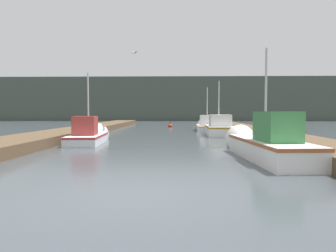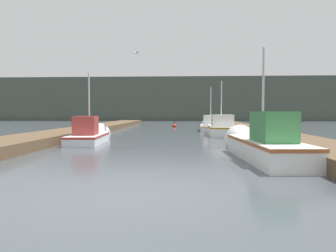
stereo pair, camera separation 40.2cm
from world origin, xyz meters
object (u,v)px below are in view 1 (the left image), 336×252
fishing_boat_1 (89,135)px  fishing_boat_2 (218,128)px  fishing_boat_3 (207,126)px  seagull_lead (134,53)px  mooring_piling_1 (290,138)px  fishing_boat_0 (264,143)px  mooring_piling_0 (89,128)px  channel_buoy (170,126)px

fishing_boat_1 → fishing_boat_2: (7.58, 5.66, 0.09)m
fishing_boat_3 → seagull_lead: (-5.30, -8.38, 4.84)m
mooring_piling_1 → seagull_lead: (-6.50, 7.90, 4.52)m
fishing_boat_2 → mooring_piling_1: bearing=-83.0°
fishing_boat_0 → fishing_boat_1: bearing=142.7°
fishing_boat_0 → seagull_lead: 10.65m
fishing_boat_0 → mooring_piling_0: (-8.71, 8.55, 0.10)m
fishing_boat_1 → mooring_piling_1: size_ratio=3.42×
mooring_piling_1 → seagull_lead: size_ratio=2.88×
mooring_piling_0 → seagull_lead: (3.07, -0.84, 4.61)m
fishing_boat_3 → mooring_piling_0: (-8.36, -7.54, 0.23)m
fishing_boat_3 → mooring_piling_1: (1.21, -16.27, 0.32)m
mooring_piling_0 → mooring_piling_1: mooring_piling_1 is taller
mooring_piling_0 → channel_buoy: size_ratio=1.25×
fishing_boat_0 → mooring_piling_1: fishing_boat_0 is taller
channel_buoy → seagull_lead: 14.33m
fishing_boat_2 → seagull_lead: 7.90m
fishing_boat_2 → fishing_boat_3: fishing_boat_2 is taller
fishing_boat_1 → fishing_boat_3: 13.23m
fishing_boat_1 → mooring_piling_0: (-1.03, 3.48, 0.22)m
channel_buoy → fishing_boat_2: bearing=-70.6°
fishing_boat_2 → seagull_lead: size_ratio=11.16×
fishing_boat_1 → fishing_boat_3: size_ratio=0.91×
fishing_boat_0 → seagull_lead: seagull_lead is taller
fishing_boat_2 → mooring_piling_0: 8.89m
fishing_boat_2 → mooring_piling_0: fishing_boat_2 is taller
fishing_boat_0 → fishing_boat_2: bearing=86.6°
fishing_boat_0 → mooring_piling_0: size_ratio=4.98×
fishing_boat_1 → mooring_piling_0: size_ratio=3.93×
mooring_piling_0 → mooring_piling_1: 12.96m
fishing_boat_2 → seagull_lead: (-5.55, -3.02, 4.74)m
mooring_piling_0 → seagull_lead: 5.60m
fishing_boat_1 → channel_buoy: size_ratio=4.92×
fishing_boat_1 → fishing_boat_3: (7.33, 11.01, -0.01)m
mooring_piling_0 → fishing_boat_0: bearing=-44.5°
fishing_boat_0 → fishing_boat_3: 16.09m
seagull_lead → fishing_boat_2: bearing=-104.6°
fishing_boat_3 → mooring_piling_1: fishing_boat_3 is taller
fishing_boat_2 → fishing_boat_0: bearing=-87.5°
fishing_boat_0 → fishing_boat_3: (-0.35, 16.09, -0.13)m
fishing_boat_1 → seagull_lead: seagull_lead is taller
mooring_piling_0 → channel_buoy: mooring_piling_0 is taller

